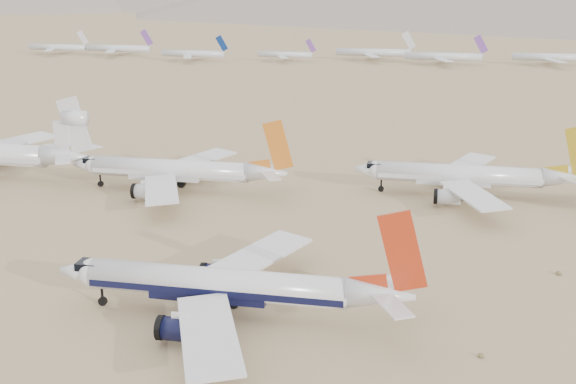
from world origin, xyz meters
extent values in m
plane|color=#9C835A|center=(0.00, 0.00, 0.00)|extent=(7000.00, 7000.00, 0.00)
cylinder|color=silver|center=(-11.55, 6.14, 5.02)|extent=(36.95, 4.37, 4.37)
cube|color=black|center=(-11.55, 6.14, 4.48)|extent=(36.21, 4.43, 0.98)
sphere|color=silver|center=(-30.02, 6.14, 5.02)|extent=(4.37, 4.37, 4.37)
cube|color=black|center=(-30.68, 6.14, 6.22)|extent=(3.06, 2.84, 1.09)
cone|color=silver|center=(11.29, 6.14, 5.35)|extent=(9.24, 4.37, 4.37)
cube|color=silver|center=(-8.69, -6.82, 4.26)|extent=(14.27, 22.49, 0.68)
cube|color=silver|center=(13.09, 1.89, 5.90)|extent=(5.87, 7.67, 0.26)
cylinder|color=black|center=(-13.60, -2.94, 2.29)|extent=(5.13, 3.14, 3.14)
cube|color=silver|center=(-8.69, 19.10, 4.26)|extent=(14.27, 22.49, 0.68)
cube|color=silver|center=(13.09, 10.39, 5.90)|extent=(5.87, 7.67, 0.26)
cylinder|color=black|center=(-13.60, 15.22, 2.29)|extent=(5.13, 3.14, 3.14)
cube|color=#B02C12|center=(13.86, 6.14, 11.72)|extent=(7.00, 0.35, 11.54)
cylinder|color=black|center=(-28.93, 6.14, 0.66)|extent=(1.31, 0.55, 1.31)
cylinder|color=black|center=(-10.01, 3.08, 0.92)|extent=(1.83, 1.09, 1.83)
cylinder|color=black|center=(-10.01, 9.20, 0.92)|extent=(1.83, 1.09, 1.83)
cylinder|color=silver|center=(23.07, 71.72, 4.89)|extent=(35.00, 4.25, 4.25)
cube|color=silver|center=(23.07, 71.72, 4.36)|extent=(34.30, 4.32, 0.96)
sphere|color=silver|center=(5.57, 71.72, 4.89)|extent=(4.25, 4.25, 4.25)
cube|color=black|center=(4.93, 71.72, 6.06)|extent=(2.98, 2.76, 1.06)
cone|color=silver|center=(44.70, 71.72, 5.21)|extent=(8.75, 4.25, 4.25)
cube|color=silver|center=(25.77, 59.38, 4.15)|extent=(13.52, 21.30, 0.66)
cube|color=silver|center=(46.40, 67.68, 5.74)|extent=(5.56, 7.26, 0.26)
cylinder|color=silver|center=(21.12, 63.06, 2.23)|extent=(4.86, 3.06, 3.06)
cube|color=silver|center=(25.77, 84.05, 4.15)|extent=(13.52, 21.30, 0.66)
cube|color=silver|center=(46.40, 75.76, 5.74)|extent=(5.56, 7.26, 0.26)
cylinder|color=silver|center=(21.12, 80.38, 2.23)|extent=(4.86, 3.06, 3.06)
cylinder|color=black|center=(6.63, 71.72, 0.64)|extent=(1.28, 0.53, 1.28)
cylinder|color=black|center=(24.52, 68.74, 0.89)|extent=(1.79, 1.06, 1.79)
cylinder|color=black|center=(24.52, 74.69, 0.89)|extent=(1.79, 1.06, 1.79)
cylinder|color=silver|center=(-39.41, 63.17, 5.01)|extent=(35.66, 4.36, 4.36)
cube|color=silver|center=(-39.41, 63.17, 4.47)|extent=(34.95, 4.42, 0.98)
sphere|color=silver|center=(-57.24, 63.17, 5.01)|extent=(4.36, 4.36, 4.36)
cube|color=black|center=(-57.90, 63.17, 6.21)|extent=(3.05, 2.83, 1.09)
cone|color=silver|center=(-17.37, 63.17, 5.34)|extent=(8.92, 4.36, 4.36)
cube|color=silver|center=(-36.66, 50.59, 4.25)|extent=(13.77, 21.71, 0.67)
cube|color=silver|center=(-15.64, 59.05, 5.88)|extent=(5.66, 7.40, 0.26)
cylinder|color=silver|center=(-41.39, 54.33, 2.28)|extent=(4.95, 3.14, 3.14)
cube|color=silver|center=(-36.66, 75.75, 4.25)|extent=(13.77, 21.71, 0.67)
cube|color=silver|center=(-15.64, 67.29, 5.88)|extent=(5.66, 7.40, 0.26)
cylinder|color=silver|center=(-41.39, 72.01, 2.28)|extent=(4.95, 3.14, 3.14)
cube|color=#CD691C|center=(-14.89, 63.17, 11.52)|extent=(6.76, 0.35, 11.14)
cylinder|color=black|center=(-56.15, 63.17, 0.65)|extent=(1.31, 0.54, 1.31)
cylinder|color=black|center=(-37.93, 60.12, 0.92)|extent=(1.83, 1.09, 1.83)
cylinder|color=black|center=(-37.93, 66.22, 0.92)|extent=(1.83, 1.09, 1.83)
cone|color=silver|center=(-65.11, 64.70, 6.28)|extent=(10.70, 5.13, 5.13)
cube|color=silver|center=(-63.03, 59.77, 6.92)|extent=(6.80, 8.89, 0.31)
cube|color=silver|center=(-88.27, 79.76, 5.00)|extent=(16.54, 26.06, 0.80)
cube|color=silver|center=(-63.03, 69.64, 6.92)|extent=(6.80, 8.89, 0.31)
cube|color=silver|center=(-62.14, 64.70, 13.68)|extent=(8.12, 0.41, 13.37)
cylinder|color=silver|center=(-61.84, 64.70, 15.33)|extent=(5.35, 3.32, 3.32)
cylinder|color=silver|center=(-204.59, 319.52, 4.16)|extent=(35.58, 3.52, 3.52)
cube|color=silver|center=(-187.84, 319.52, 10.10)|extent=(7.09, 0.35, 8.93)
cube|color=silver|center=(-204.59, 310.31, 3.63)|extent=(9.37, 16.38, 0.35)
cube|color=silver|center=(-204.59, 328.73, 3.63)|extent=(9.37, 16.38, 0.35)
cylinder|color=silver|center=(-165.87, 319.40, 4.32)|extent=(38.91, 3.84, 3.84)
cube|color=#713D9A|center=(-147.56, 319.40, 10.82)|extent=(7.75, 0.38, 9.76)
cube|color=silver|center=(-165.87, 309.33, 3.75)|extent=(10.25, 17.91, 0.38)
cube|color=silver|center=(-165.87, 329.47, 3.75)|extent=(10.25, 17.91, 0.38)
cylinder|color=silver|center=(-113.69, 301.26, 4.15)|extent=(35.47, 3.51, 3.51)
cube|color=navy|center=(-97.00, 301.26, 10.08)|extent=(7.06, 0.35, 8.90)
cube|color=silver|center=(-113.69, 292.08, 3.63)|extent=(9.35, 16.33, 0.35)
cube|color=silver|center=(-113.69, 310.45, 3.63)|extent=(9.35, 16.33, 0.35)
cylinder|color=silver|center=(-63.44, 309.40, 3.89)|extent=(30.18, 2.98, 2.98)
cube|color=#713D9A|center=(-49.23, 309.40, 8.93)|extent=(6.01, 0.30, 7.57)
cube|color=silver|center=(-63.44, 301.59, 3.44)|extent=(7.95, 13.89, 0.30)
cube|color=silver|center=(-63.44, 317.21, 3.44)|extent=(7.95, 13.89, 0.30)
cylinder|color=silver|center=(-16.59, 324.80, 4.43)|extent=(40.99, 4.05, 4.05)
cube|color=silver|center=(2.70, 324.80, 11.27)|extent=(8.16, 0.41, 10.28)
cube|color=silver|center=(-16.59, 314.19, 3.82)|extent=(10.80, 18.87, 0.41)
cube|color=silver|center=(-16.59, 335.41, 3.82)|extent=(10.80, 18.87, 0.41)
cylinder|color=silver|center=(21.44, 311.85, 4.39)|extent=(40.24, 3.98, 3.98)
cube|color=#713D9A|center=(40.37, 311.85, 11.11)|extent=(8.01, 0.40, 10.09)
cube|color=silver|center=(21.44, 301.44, 3.79)|extent=(10.60, 18.52, 0.40)
cube|color=silver|center=(21.44, 322.27, 3.79)|extent=(10.60, 18.52, 0.40)
cylinder|color=silver|center=(77.25, 319.61, 4.35)|extent=(39.56, 3.91, 3.91)
cube|color=silver|center=(77.25, 309.37, 3.77)|extent=(10.42, 18.21, 0.39)
cube|color=silver|center=(77.25, 329.85, 3.77)|extent=(10.42, 18.21, 0.39)
ellipsoid|color=brown|center=(-30.40, 14.40, 0.29)|extent=(0.98, 0.98, 0.54)
ellipsoid|color=brown|center=(24.40, 1.60, 0.25)|extent=(0.84, 0.84, 0.46)
ellipsoid|color=brown|center=(38.10, 30.90, 0.29)|extent=(0.98, 0.98, 0.54)
camera|label=1|loc=(16.34, -82.65, 46.40)|focal=45.00mm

